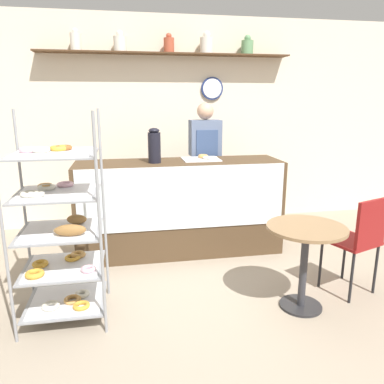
{
  "coord_description": "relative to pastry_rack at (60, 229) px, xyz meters",
  "views": [
    {
      "loc": [
        -0.58,
        -2.76,
        1.67
      ],
      "look_at": [
        0.0,
        0.4,
        0.87
      ],
      "focal_mm": 35.0,
      "sensor_mm": 36.0,
      "label": 1
    }
  ],
  "objects": [
    {
      "name": "cafe_table",
      "position": [
        1.88,
        -0.22,
        -0.2
      ],
      "size": [
        0.62,
        0.62,
        0.7
      ],
      "color": "#262628",
      "rests_on": "ground_plane"
    },
    {
      "name": "ground_plane",
      "position": [
        1.07,
        -0.02,
        -0.72
      ],
      "size": [
        14.0,
        14.0,
        0.0
      ],
      "primitive_type": "plane",
      "color": "gray"
    },
    {
      "name": "display_counter",
      "position": [
        1.07,
        1.13,
        -0.21
      ],
      "size": [
        2.21,
        0.61,
        1.02
      ],
      "color": "#4C3823",
      "rests_on": "ground_plane"
    },
    {
      "name": "coffee_carafe",
      "position": [
        0.81,
        1.1,
        0.47
      ],
      "size": [
        0.13,
        0.13,
        0.36
      ],
      "color": "black",
      "rests_on": "display_counter"
    },
    {
      "name": "person_worker",
      "position": [
        1.46,
        1.59,
        0.17
      ],
      "size": [
        0.37,
        0.23,
        1.63
      ],
      "color": "#282833",
      "rests_on": "ground_plane"
    },
    {
      "name": "back_wall",
      "position": [
        1.08,
        2.25,
        0.65
      ],
      "size": [
        10.0,
        0.3,
        2.7
      ],
      "color": "beige",
      "rests_on": "ground_plane"
    },
    {
      "name": "cafe_chair",
      "position": [
        2.43,
        -0.1,
        -0.18
      ],
      "size": [
        0.49,
        0.49,
        0.88
      ],
      "rotation": [
        0.0,
        0.0,
        3.49
      ],
      "color": "black",
      "rests_on": "ground_plane"
    },
    {
      "name": "pastry_rack",
      "position": [
        0.0,
        0.0,
        0.0
      ],
      "size": [
        0.64,
        0.59,
        1.6
      ],
      "color": "gray",
      "rests_on": "ground_plane"
    },
    {
      "name": "donut_tray_counter",
      "position": [
        1.35,
        1.19,
        0.31
      ],
      "size": [
        0.4,
        0.34,
        0.05
      ],
      "color": "silver",
      "rests_on": "display_counter"
    }
  ]
}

